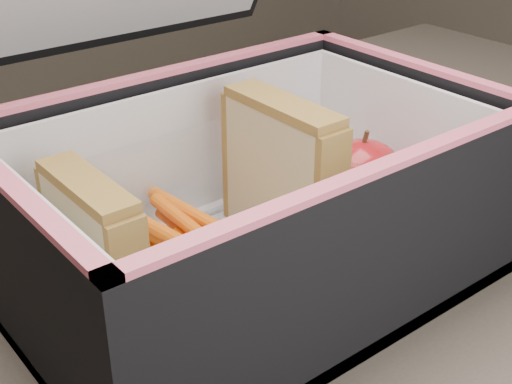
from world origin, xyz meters
The scene contains 8 objects.
kitchen_table centered at (0.00, 0.00, 0.66)m, with size 1.20×0.80×0.75m.
lunch_bag centered at (-0.06, 0.02, 0.82)m, with size 0.33×0.33×0.31m.
plastic_tub centered at (-0.10, 0.02, 0.80)m, with size 0.19×0.14×0.08m, color white, non-canonical shape.
sandwich_left centered at (-0.18, 0.02, 0.82)m, with size 0.02×0.09×0.10m.
sandwich_right centered at (-0.03, 0.02, 0.82)m, with size 0.03×0.10×0.11m.
carrot_sticks centered at (-0.11, 0.03, 0.79)m, with size 0.05×0.15×0.03m.
paper_napkin centered at (0.04, 0.01, 0.77)m, with size 0.08×0.08×0.01m, color white.
red_apple centered at (0.04, 0.01, 0.80)m, with size 0.07×0.07×0.07m.
Camera 1 is at (-0.33, -0.32, 1.05)m, focal length 50.00 mm.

